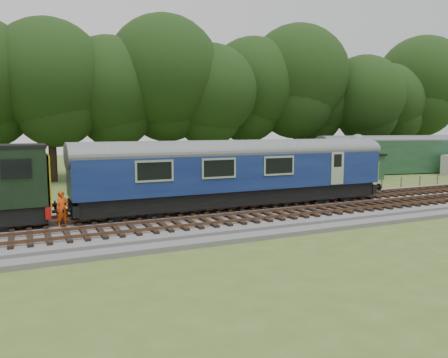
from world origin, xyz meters
name	(u,v)px	position (x,y,z in m)	size (l,w,h in m)	color
ground	(278,215)	(0.00, 0.00, 0.00)	(120.00, 120.00, 0.00)	#425921
ballast	(278,212)	(0.00, 0.00, 0.17)	(70.00, 7.00, 0.35)	#4C4C4F
track_north	(265,204)	(0.00, 1.40, 0.42)	(67.20, 2.40, 0.21)	black
track_south	(294,213)	(0.00, -1.60, 0.42)	(67.20, 2.40, 0.21)	black
fence	(241,202)	(0.00, 4.50, 0.00)	(64.00, 0.12, 1.00)	#6B6054
tree_line	(163,175)	(0.00, 22.00, 0.00)	(70.00, 8.00, 18.00)	black
dmu_railcar	(238,167)	(-1.77, 1.40, 2.61)	(18.05, 2.86, 3.88)	black
worker	(62,209)	(-11.19, 0.46, 1.16)	(0.59, 0.39, 1.63)	#FD480D
parked_coach	(388,153)	(21.68, 13.67, 2.19)	(15.49, 5.31, 3.90)	#1A3A22
shed	(364,166)	(16.23, 11.14, 1.23)	(3.60, 3.60, 2.43)	#1A3A22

